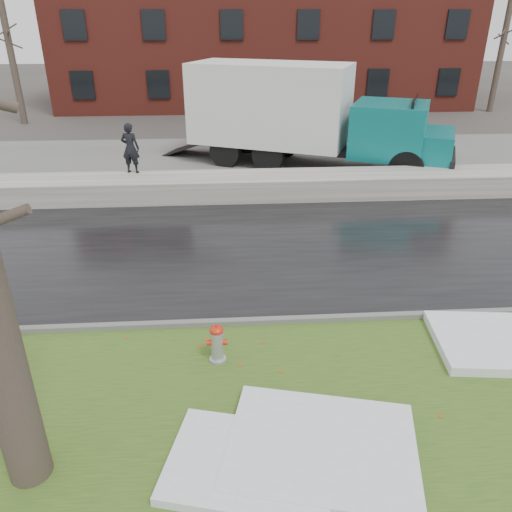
{
  "coord_description": "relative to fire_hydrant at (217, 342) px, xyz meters",
  "views": [
    {
      "loc": [
        -0.92,
        -7.3,
        5.58
      ],
      "look_at": [
        -0.29,
        2.07,
        1.0
      ],
      "focal_mm": 35.0,
      "sensor_mm": 36.0,
      "label": 1
    }
  ],
  "objects": [
    {
      "name": "bg_tree_center",
      "position": [
        -4.88,
        26.13,
        2.89
      ],
      "size": [
        1.4,
        1.62,
        6.5
      ],
      "color": "brown",
      "rests_on": "ground"
    },
    {
      "name": "verge",
      "position": [
        1.12,
        -1.12,
        -0.42
      ],
      "size": [
        60.0,
        4.5,
        0.04
      ],
      "primitive_type": "cube",
      "color": "#2D501A",
      "rests_on": "ground"
    },
    {
      "name": "snow_patch_near",
      "position": [
        1.45,
        -2.16,
        -0.32
      ],
      "size": [
        3.0,
        2.56,
        0.16
      ],
      "primitive_type": "cube",
      "rotation": [
        0.0,
        0.0,
        -0.24
      ],
      "color": "white",
      "rests_on": "verge"
    },
    {
      "name": "fire_hydrant",
      "position": [
        0.0,
        0.0,
        0.0
      ],
      "size": [
        0.36,
        0.31,
        0.75
      ],
      "rotation": [
        0.0,
        0.0,
        -0.01
      ],
      "color": "#ABADB4",
      "rests_on": "verge"
    },
    {
      "name": "road",
      "position": [
        1.12,
        4.63,
        -0.43
      ],
      "size": [
        60.0,
        7.0,
        0.03
      ],
      "primitive_type": "cube",
      "color": "black",
      "rests_on": "ground"
    },
    {
      "name": "parking_lot",
      "position": [
        1.12,
        13.13,
        -0.43
      ],
      "size": [
        60.0,
        9.0,
        0.03
      ],
      "primitive_type": "cube",
      "color": "slate",
      "rests_on": "ground"
    },
    {
      "name": "snow_patch_far",
      "position": [
        0.44,
        -2.37,
        -0.33
      ],
      "size": [
        2.52,
        2.09,
        0.14
      ],
      "primitive_type": "cube",
      "rotation": [
        0.0,
        0.0,
        -0.25
      ],
      "color": "white",
      "rests_on": "verge"
    },
    {
      "name": "bg_tree_right",
      "position": [
        17.12,
        24.13,
        2.89
      ],
      "size": [
        1.4,
        1.62,
        6.5
      ],
      "color": "brown",
      "rests_on": "ground"
    },
    {
      "name": "worker",
      "position": [
        -2.85,
        9.43,
        1.13
      ],
      "size": [
        0.67,
        0.52,
        1.65
      ],
      "primitive_type": "imported",
      "rotation": [
        0.0,
        0.0,
        2.92
      ],
      "color": "black",
      "rests_on": "snowbank"
    },
    {
      "name": "snowbank",
      "position": [
        1.12,
        8.83,
        -0.07
      ],
      "size": [
        60.0,
        1.6,
        0.75
      ],
      "primitive_type": "cube",
      "color": "beige",
      "rests_on": "ground"
    },
    {
      "name": "curb",
      "position": [
        1.12,
        1.13,
        -0.37
      ],
      "size": [
        60.0,
        0.15,
        0.14
      ],
      "primitive_type": "cube",
      "color": "slate",
      "rests_on": "ground"
    },
    {
      "name": "brick_building",
      "position": [
        3.12,
        30.13,
        4.56
      ],
      "size": [
        26.0,
        12.0,
        10.0
      ],
      "primitive_type": "cube",
      "color": "maroon",
      "rests_on": "ground"
    },
    {
      "name": "ground",
      "position": [
        1.12,
        0.13,
        -0.44
      ],
      "size": [
        120.0,
        120.0,
        0.0
      ],
      "primitive_type": "plane",
      "color": "#47423D",
      "rests_on": "ground"
    },
    {
      "name": "box_truck",
      "position": [
        3.25,
        12.58,
        1.62
      ],
      "size": [
        11.47,
        6.43,
        3.9
      ],
      "rotation": [
        0.0,
        0.0,
        -0.41
      ],
      "color": "black",
      "rests_on": "ground"
    },
    {
      "name": "bg_tree_left",
      "position": [
        -10.88,
        22.13,
        2.89
      ],
      "size": [
        1.4,
        1.62,
        6.5
      ],
      "color": "brown",
      "rests_on": "ground"
    }
  ]
}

